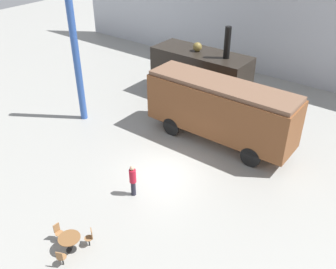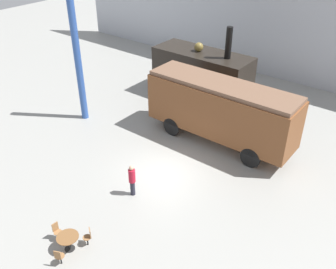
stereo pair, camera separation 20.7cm
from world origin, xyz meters
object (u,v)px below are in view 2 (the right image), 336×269
object	(u,v)px
steam_locomotive	(202,70)
cafe_table_near	(68,239)
cafe_chair_0	(57,230)
passenger_coach_wooden	(221,108)
visitor_person	(132,179)

from	to	relation	value
steam_locomotive	cafe_table_near	distance (m)	15.89
steam_locomotive	cafe_chair_0	distance (m)	15.66
cafe_table_near	cafe_chair_0	bearing A→B (deg)	175.48
cafe_table_near	passenger_coach_wooden	bearing A→B (deg)	87.16
passenger_coach_wooden	visitor_person	size ratio (longest dim) A/B	5.12
cafe_chair_0	visitor_person	world-z (taller)	visitor_person
steam_locomotive	visitor_person	distance (m)	11.72
cafe_table_near	visitor_person	bearing A→B (deg)	93.41
cafe_table_near	visitor_person	world-z (taller)	visitor_person
cafe_chair_0	steam_locomotive	bearing A→B (deg)	104.80
passenger_coach_wooden	cafe_chair_0	size ratio (longest dim) A/B	10.36
passenger_coach_wooden	cafe_table_near	size ratio (longest dim) A/B	9.69
passenger_coach_wooden	visitor_person	xyz separation A→B (m)	(-0.80, -6.83, -1.33)
cafe_chair_0	visitor_person	size ratio (longest dim) A/B	0.49
steam_locomotive	passenger_coach_wooden	distance (m)	6.01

